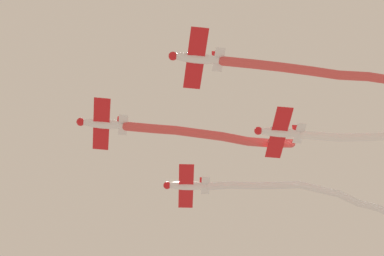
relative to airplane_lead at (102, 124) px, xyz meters
name	(u,v)px	position (x,y,z in m)	size (l,w,h in m)	color
airplane_lead	(102,124)	(0.00, 0.00, 0.00)	(5.31, 6.78, 1.74)	white
smoke_trail_lead	(211,135)	(10.13, -4.77, 0.46)	(16.82, 8.00, 2.18)	#DB4C4C
airplane_left_wing	(196,58)	(2.73, -12.36, -0.40)	(5.30, 6.78, 1.74)	white
smoke_trail_left_wing	(350,76)	(16.06, -18.89, 0.17)	(23.54, 10.38, 2.88)	#DB4C4C
airplane_right_wing	(186,186)	(12.36, 2.74, 0.30)	(5.50, 6.58, 1.74)	white
smoke_trail_right_wing	(318,196)	(26.16, -3.68, 1.31)	(25.10, 8.53, 2.39)	white
airplane_slot	(279,132)	(15.08, -9.63, -0.20)	(5.32, 6.76, 1.74)	white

